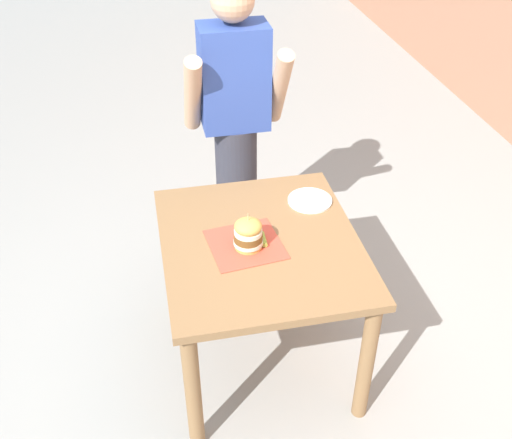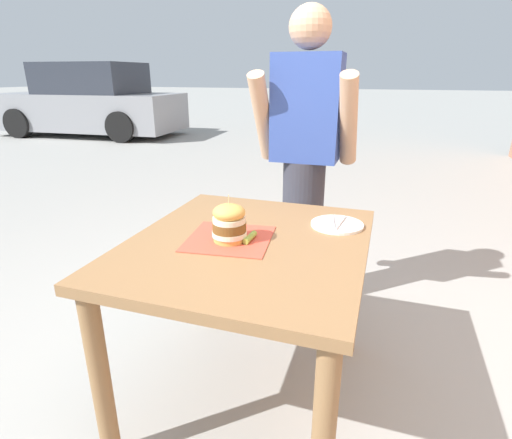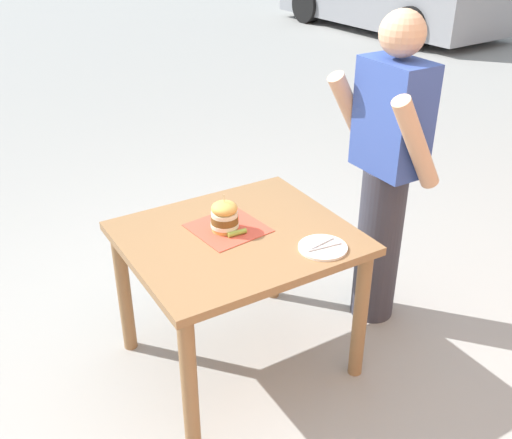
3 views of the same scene
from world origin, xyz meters
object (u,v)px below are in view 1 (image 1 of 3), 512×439
object	(u,v)px
side_plate_with_forks	(310,200)
diner_across_table	(236,128)
sandwich	(248,234)
patio_table	(260,262)
pickle_spear	(263,239)

from	to	relation	value
side_plate_with_forks	diner_across_table	xyz separation A→B (m)	(-0.27, 0.59, 0.13)
sandwich	diner_across_table	xyz separation A→B (m)	(0.10, 0.89, 0.06)
sandwich	diner_across_table	distance (m)	0.89
patio_table	diner_across_table	distance (m)	0.89
sandwich	pickle_spear	xyz separation A→B (m)	(0.07, 0.02, -0.06)
side_plate_with_forks	diner_across_table	world-z (taller)	diner_across_table
patio_table	side_plate_with_forks	bearing A→B (deg)	40.49
diner_across_table	side_plate_with_forks	bearing A→B (deg)	-65.74
pickle_spear	side_plate_with_forks	xyz separation A→B (m)	(0.30, 0.27, -0.01)
diner_across_table	pickle_spear	bearing A→B (deg)	-91.89
sandwich	side_plate_with_forks	size ratio (longest dim) A/B	0.83
patio_table	pickle_spear	xyz separation A→B (m)	(0.01, -0.01, 0.14)
sandwich	side_plate_with_forks	bearing A→B (deg)	38.55
sandwich	patio_table	bearing A→B (deg)	27.38
side_plate_with_forks	diner_across_table	distance (m)	0.66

